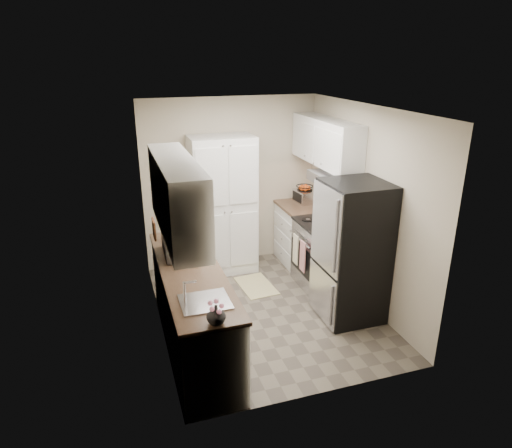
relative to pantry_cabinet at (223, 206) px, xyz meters
name	(u,v)px	position (x,y,z in m)	size (l,w,h in m)	color
ground	(265,310)	(0.20, -1.32, -1.00)	(3.20, 3.20, 0.00)	#665B4C
room_shell	(265,187)	(0.18, -1.32, 0.63)	(2.64, 3.24, 2.52)	beige
pantry_cabinet	(223,206)	(0.00, 0.00, 0.00)	(0.90, 0.55, 2.00)	white
base_cabinet_left	(193,309)	(-0.79, -1.75, -0.56)	(0.60, 2.30, 0.88)	white
countertop_left	(191,271)	(-0.79, -1.75, -0.10)	(0.63, 2.33, 0.04)	brown
base_cabinet_right	(301,235)	(1.19, -0.12, -0.56)	(0.60, 0.80, 0.88)	white
countertop_right	(302,207)	(1.19, -0.12, -0.10)	(0.63, 0.83, 0.04)	brown
electric_range	(323,254)	(1.17, -0.93, -0.52)	(0.71, 0.78, 1.13)	#B7B7BC
refrigerator	(352,252)	(1.14, -1.73, -0.15)	(0.70, 0.72, 1.70)	#B7B7BC
microwave	(181,241)	(-0.82, -1.32, 0.07)	(0.56, 0.38, 0.31)	silver
wine_bottle	(167,229)	(-0.91, -0.87, 0.07)	(0.08, 0.08, 0.30)	black
flower_vase	(216,315)	(-0.77, -2.83, 0.01)	(0.16, 0.16, 0.17)	silver
cutting_board	(179,225)	(-0.76, -0.79, 0.08)	(0.02, 0.25, 0.32)	green
toaster_oven	(305,196)	(1.29, 0.02, 0.02)	(0.26, 0.33, 0.19)	silver
fruit_basket	(305,187)	(1.28, 0.02, 0.17)	(0.26, 0.26, 0.11)	#E35215
kitchen_mat	(256,286)	(0.28, -0.68, -0.99)	(0.43, 0.69, 0.01)	beige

